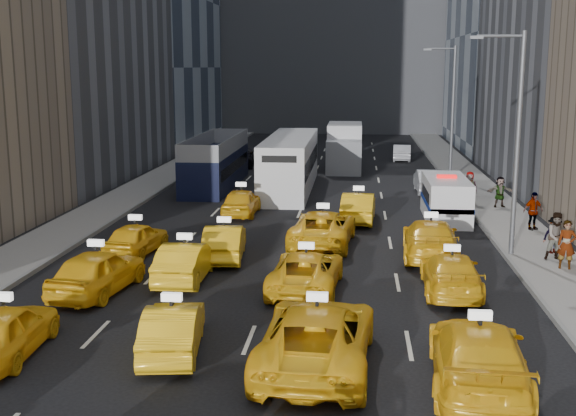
# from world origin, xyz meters

# --- Properties ---
(ground) EXTENTS (160.00, 160.00, 0.00)m
(ground) POSITION_xyz_m (0.00, 0.00, 0.00)
(ground) COLOR black
(ground) RESTS_ON ground
(sidewalk_west) EXTENTS (3.00, 90.00, 0.15)m
(sidewalk_west) POSITION_xyz_m (-10.50, 25.00, 0.07)
(sidewalk_west) COLOR gray
(sidewalk_west) RESTS_ON ground
(sidewalk_east) EXTENTS (3.00, 90.00, 0.15)m
(sidewalk_east) POSITION_xyz_m (10.50, 25.00, 0.07)
(sidewalk_east) COLOR gray
(sidewalk_east) RESTS_ON ground
(curb_west) EXTENTS (0.15, 90.00, 0.18)m
(curb_west) POSITION_xyz_m (-9.05, 25.00, 0.09)
(curb_west) COLOR slate
(curb_west) RESTS_ON ground
(curb_east) EXTENTS (0.15, 90.00, 0.18)m
(curb_east) POSITION_xyz_m (9.05, 25.00, 0.09)
(curb_east) COLOR slate
(curb_east) RESTS_ON ground
(streetlight_near) EXTENTS (2.15, 0.22, 9.00)m
(streetlight_near) POSITION_xyz_m (9.18, 12.00, 4.92)
(streetlight_near) COLOR #595B60
(streetlight_near) RESTS_ON ground
(streetlight_far) EXTENTS (2.15, 0.22, 9.00)m
(streetlight_far) POSITION_xyz_m (9.18, 32.00, 4.92)
(streetlight_far) COLOR #595B60
(streetlight_far) RESTS_ON ground
(taxi_4) EXTENTS (1.91, 4.35, 1.46)m
(taxi_4) POSITION_xyz_m (-6.30, 0.17, 0.73)
(taxi_4) COLOR yellow
(taxi_4) RESTS_ON ground
(taxi_5) EXTENTS (1.97, 4.25, 1.35)m
(taxi_5) POSITION_xyz_m (-1.92, 0.90, 0.67)
(taxi_5) COLOR yellow
(taxi_5) RESTS_ON ground
(taxi_6) EXTENTS (3.09, 6.13, 1.66)m
(taxi_6) POSITION_xyz_m (2.02, 0.34, 0.83)
(taxi_6) COLOR yellow
(taxi_6) RESTS_ON ground
(taxi_7) EXTENTS (2.64, 5.66, 1.60)m
(taxi_7) POSITION_xyz_m (5.95, -0.51, 0.80)
(taxi_7) COLOR yellow
(taxi_7) RESTS_ON ground
(taxi_8) EXTENTS (2.45, 4.78, 1.56)m
(taxi_8) POSITION_xyz_m (-5.78, 5.75, 0.78)
(taxi_8) COLOR yellow
(taxi_8) RESTS_ON ground
(taxi_9) EXTENTS (1.54, 4.33, 1.42)m
(taxi_9) POSITION_xyz_m (-3.15, 7.54, 0.71)
(taxi_9) COLOR yellow
(taxi_9) RESTS_ON ground
(taxi_10) EXTENTS (2.57, 5.05, 1.37)m
(taxi_10) POSITION_xyz_m (1.29, 6.81, 0.68)
(taxi_10) COLOR yellow
(taxi_10) RESTS_ON ground
(taxi_11) EXTENTS (2.03, 4.74, 1.36)m
(taxi_11) POSITION_xyz_m (6.25, 6.99, 0.68)
(taxi_11) COLOR yellow
(taxi_11) RESTS_ON ground
(taxi_12) EXTENTS (2.06, 4.08, 1.33)m
(taxi_12) POSITION_xyz_m (-6.07, 11.05, 0.67)
(taxi_12) COLOR yellow
(taxi_12) RESTS_ON ground
(taxi_13) EXTENTS (1.89, 4.39, 1.41)m
(taxi_13) POSITION_xyz_m (-2.28, 10.62, 0.70)
(taxi_13) COLOR yellow
(taxi_13) RESTS_ON ground
(taxi_14) EXTENTS (2.94, 5.63, 1.51)m
(taxi_14) POSITION_xyz_m (1.55, 13.34, 0.76)
(taxi_14) COLOR yellow
(taxi_14) RESTS_ON ground
(taxi_15) EXTENTS (2.48, 5.46, 1.55)m
(taxi_15) POSITION_xyz_m (6.00, 11.65, 0.78)
(taxi_15) COLOR yellow
(taxi_15) RESTS_ON ground
(taxi_16) EXTENTS (1.69, 4.16, 1.41)m
(taxi_16) POSITION_xyz_m (-2.99, 19.35, 0.71)
(taxi_16) COLOR yellow
(taxi_16) RESTS_ON ground
(taxi_17) EXTENTS (1.80, 4.55, 1.47)m
(taxi_17) POSITION_xyz_m (3.10, 18.34, 0.74)
(taxi_17) COLOR yellow
(taxi_17) RESTS_ON ground
(nypd_van) EXTENTS (2.70, 5.55, 2.29)m
(nypd_van) POSITION_xyz_m (7.50, 19.24, 1.04)
(nypd_van) COLOR silver
(nypd_van) RESTS_ON ground
(double_decker) EXTENTS (2.78, 11.15, 3.23)m
(double_decker) POSITION_xyz_m (-6.08, 28.36, 1.60)
(double_decker) COLOR black
(double_decker) RESTS_ON ground
(city_bus) EXTENTS (3.94, 13.19, 3.35)m
(city_bus) POSITION_xyz_m (-1.18, 27.51, 1.66)
(city_bus) COLOR silver
(city_bus) RESTS_ON ground
(box_truck) EXTENTS (3.37, 7.64, 3.38)m
(box_truck) POSITION_xyz_m (2.06, 37.14, 1.67)
(box_truck) COLOR silver
(box_truck) RESTS_ON ground
(misc_car_0) EXTENTS (1.57, 4.37, 1.44)m
(misc_car_0) POSITION_xyz_m (7.42, 27.35, 0.72)
(misc_car_0) COLOR #B5B9BD
(misc_car_0) RESTS_ON ground
(misc_car_1) EXTENTS (2.51, 5.30, 1.46)m
(misc_car_1) POSITION_xyz_m (-6.02, 38.18, 0.73)
(misc_car_1) COLOR black
(misc_car_1) RESTS_ON ground
(misc_car_2) EXTENTS (2.28, 4.77, 1.34)m
(misc_car_2) POSITION_xyz_m (2.12, 44.24, 0.67)
(misc_car_2) COLOR slate
(misc_car_2) RESTS_ON ground
(misc_car_3) EXTENTS (1.85, 4.47, 1.52)m
(misc_car_3) POSITION_xyz_m (-2.52, 45.50, 0.76)
(misc_car_3) COLOR black
(misc_car_3) RESTS_ON ground
(misc_car_4) EXTENTS (1.66, 4.09, 1.32)m
(misc_car_4) POSITION_xyz_m (6.73, 42.89, 0.66)
(misc_car_4) COLOR #A8A9AF
(misc_car_4) RESTS_ON ground
(pedestrian_0) EXTENTS (0.76, 0.59, 1.85)m
(pedestrian_0) POSITION_xyz_m (10.87, 9.92, 1.08)
(pedestrian_0) COLOR gray
(pedestrian_0) RESTS_ON sidewalk_east
(pedestrian_1) EXTENTS (0.97, 0.60, 1.91)m
(pedestrian_1) POSITION_xyz_m (10.85, 11.13, 1.10)
(pedestrian_1) COLOR gray
(pedestrian_1) RESTS_ON sidewalk_east
(pedestrian_2) EXTENTS (1.06, 0.68, 1.52)m
(pedestrian_2) POSITION_xyz_m (11.02, 12.23, 0.91)
(pedestrian_2) COLOR gray
(pedestrian_2) RESTS_ON sidewalk_east
(pedestrian_3) EXTENTS (1.15, 0.86, 1.78)m
(pedestrian_3) POSITION_xyz_m (11.19, 16.60, 1.04)
(pedestrian_3) COLOR gray
(pedestrian_3) RESTS_ON sidewalk_east
(pedestrian_4) EXTENTS (0.94, 0.61, 1.79)m
(pedestrian_4) POSITION_xyz_m (9.23, 23.00, 1.05)
(pedestrian_4) COLOR gray
(pedestrian_4) RESTS_ON sidewalk_east
(pedestrian_5) EXTENTS (1.59, 0.69, 1.66)m
(pedestrian_5) POSITION_xyz_m (10.74, 22.14, 0.98)
(pedestrian_5) COLOR gray
(pedestrian_5) RESTS_ON sidewalk_east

